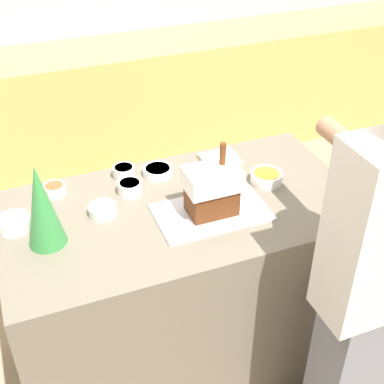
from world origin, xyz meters
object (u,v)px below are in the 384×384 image
candy_bowl_far_left (158,171)px  candy_bowl_far_right (266,177)px  candy_bowl_center_rear (124,171)px  decorative_tree (41,206)px  cookbook (220,160)px  candy_bowl_near_tray_left (13,223)px  baking_tray (211,212)px  candy_bowl_beside_tree (103,210)px  candy_bowl_behind_tray (55,189)px  gingerbread_house (212,190)px  candy_bowl_near_tray_right (130,187)px  person (379,289)px

candy_bowl_far_left → candy_bowl_far_right: candy_bowl_far_right is taller
candy_bowl_center_rear → decorative_tree: bearing=-139.4°
decorative_tree → cookbook: decorative_tree is taller
candy_bowl_near_tray_left → candy_bowl_center_rear: candy_bowl_center_rear is taller
baking_tray → candy_bowl_far_right: size_ratio=3.25×
candy_bowl_beside_tree → candy_bowl_center_rear: 0.28m
candy_bowl_far_left → candy_bowl_near_tray_left: bearing=-166.0°
decorative_tree → candy_bowl_far_right: (0.96, 0.06, -0.14)m
decorative_tree → candy_bowl_far_left: decorative_tree is taller
candy_bowl_center_rear → baking_tray: bearing=-56.7°
decorative_tree → candy_bowl_behind_tray: decorative_tree is taller
gingerbread_house → candy_bowl_near_tray_left: (-0.75, 0.19, -0.09)m
candy_bowl_far_left → candy_bowl_center_rear: bearing=165.3°
candy_bowl_far_left → candy_bowl_center_rear: size_ratio=1.35×
cookbook → candy_bowl_far_left: bearing=179.6°
baking_tray → candy_bowl_near_tray_right: size_ratio=4.34×
candy_bowl_near_tray_left → candy_bowl_center_rear: (0.50, 0.20, 0.00)m
baking_tray → decorative_tree: size_ratio=1.34×
candy_bowl_beside_tree → gingerbread_house: bearing=-20.2°
decorative_tree → candy_bowl_center_rear: size_ratio=3.43×
candy_bowl_near_tray_right → candy_bowl_center_rear: size_ratio=1.06×
candy_bowl_near_tray_left → candy_bowl_far_right: 1.07m
gingerbread_house → candy_bowl_center_rear: 0.47m
candy_bowl_beside_tree → candy_bowl_center_rear: size_ratio=1.16×
baking_tray → candy_bowl_behind_tray: candy_bowl_behind_tray is taller
candy_bowl_far_right → candy_bowl_center_rear: size_ratio=1.42×
candy_bowl_near_tray_left → candy_bowl_center_rear: 0.54m
baking_tray → candy_bowl_center_rear: size_ratio=4.61×
candy_bowl_far_left → cookbook: bearing=-0.4°
candy_bowl_center_rear → person: (0.65, -0.97, -0.07)m
candy_bowl_near_tray_right → baking_tray: bearing=-44.4°
candy_bowl_near_tray_left → cookbook: candy_bowl_near_tray_left is taller
baking_tray → person: 0.70m
gingerbread_house → candy_bowl_near_tray_right: (-0.27, 0.26, -0.09)m
candy_bowl_near_tray_right → person: size_ratio=0.06×
candy_bowl_far_right → candy_bowl_center_rear: bearing=154.6°
candy_bowl_far_left → candy_bowl_behind_tray: size_ratio=1.42×
candy_bowl_far_left → candy_bowl_beside_tree: candy_bowl_beside_tree is taller
candy_bowl_center_rear → person: bearing=-56.2°
candy_bowl_behind_tray → person: 1.34m
gingerbread_house → candy_bowl_near_tray_left: size_ratio=2.25×
person → candy_bowl_behind_tray: bearing=135.5°
baking_tray → candy_bowl_near_tray_left: bearing=165.8°
gingerbread_house → candy_bowl_far_right: gingerbread_house is taller
decorative_tree → candy_bowl_far_left: (0.53, 0.29, -0.15)m
decorative_tree → baking_tray: bearing=-5.1°
candy_bowl_near_tray_left → cookbook: (0.95, 0.16, -0.02)m
candy_bowl_near_tray_right → candy_bowl_beside_tree: size_ratio=0.92×
decorative_tree → candy_bowl_far_right: size_ratio=2.42×
baking_tray → candy_bowl_center_rear: 0.47m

